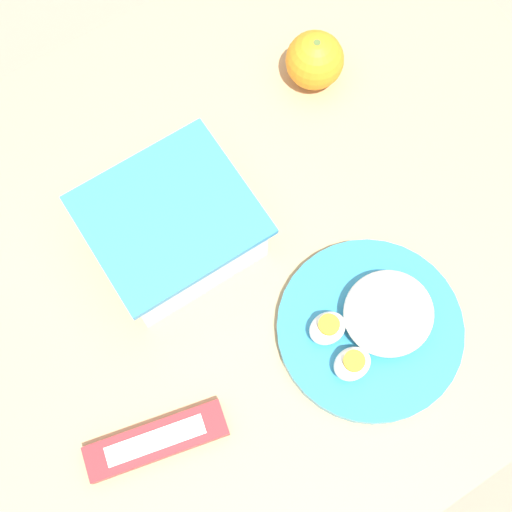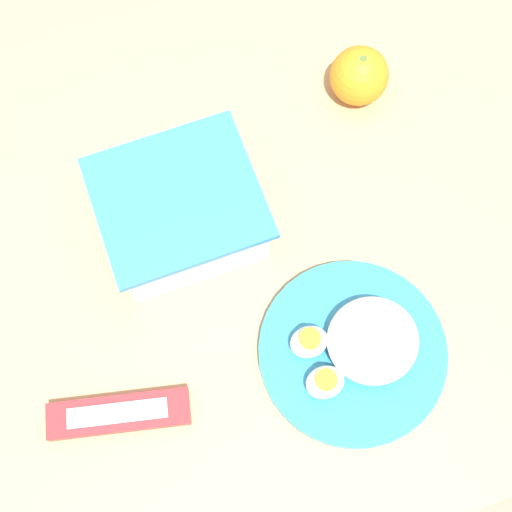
# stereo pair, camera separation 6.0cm
# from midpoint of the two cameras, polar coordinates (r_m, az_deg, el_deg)

# --- Properties ---
(ground_plane) EXTENTS (10.00, 10.00, 0.00)m
(ground_plane) POSITION_cam_midpoint_polar(r_m,az_deg,el_deg) (1.59, 1.44, -7.99)
(ground_plane) COLOR gray
(table) EXTENTS (0.93, 0.75, 0.74)m
(table) POSITION_cam_midpoint_polar(r_m,az_deg,el_deg) (0.99, 2.28, -1.24)
(table) COLOR tan
(table) RESTS_ON ground_plane
(food_container) EXTENTS (0.18, 0.17, 0.09)m
(food_container) POSITION_cam_midpoint_polar(r_m,az_deg,el_deg) (0.85, -3.99, 3.22)
(food_container) COLOR white
(food_container) RESTS_ON table
(orange_fruit) EXTENTS (0.08, 0.08, 0.08)m
(orange_fruit) POSITION_cam_midpoint_polar(r_m,az_deg,el_deg) (0.95, 10.10, 13.84)
(orange_fruit) COLOR orange
(orange_fruit) RESTS_ON table
(rice_plate) EXTENTS (0.22, 0.22, 0.06)m
(rice_plate) POSITION_cam_midpoint_polar(r_m,az_deg,el_deg) (0.83, 10.10, -7.56)
(rice_plate) COLOR teal
(rice_plate) RESTS_ON table
(candy_bar) EXTENTS (0.16, 0.08, 0.02)m
(candy_bar) POSITION_cam_midpoint_polar(r_m,az_deg,el_deg) (0.83, -8.85, -12.62)
(candy_bar) COLOR #B7282D
(candy_bar) RESTS_ON table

